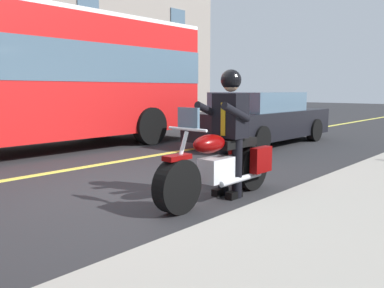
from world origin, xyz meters
The scene contains 5 objects.
ground_plane centered at (0.00, 0.00, 0.00)m, with size 80.00×80.00×0.00m, color #28282B.
lane_center_stripe centered at (0.00, -2.00, 0.01)m, with size 60.00×0.16×0.01m, color #E5DB4C.
motorcycle_main centered at (-0.43, 1.29, 0.45)m, with size 2.21×0.60×1.26m.
rider_main centered at (-0.62, 1.29, 1.04)m, with size 0.62×0.54×1.74m.
car_silver centered at (-5.59, -1.29, 0.69)m, with size 4.60×1.92×1.40m.
Camera 1 is at (3.76, 4.49, 1.47)m, focal length 37.36 mm.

